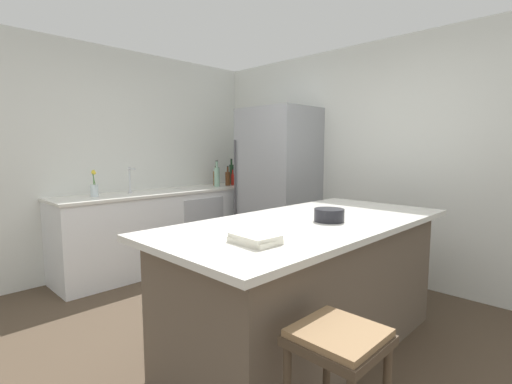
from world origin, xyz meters
name	(u,v)px	position (x,y,z in m)	size (l,w,h in m)	color
ground_plane	(234,353)	(0.00, 0.00, 0.00)	(7.20, 7.20, 0.00)	#4C3D2D
wall_rear	(385,162)	(0.00, 2.25, 1.30)	(6.00, 0.10, 2.60)	silver
wall_left	(88,161)	(-2.45, 0.00, 1.30)	(0.10, 6.00, 2.60)	silver
counter_run_left	(168,228)	(-2.09, 0.79, 0.47)	(0.65, 2.66, 0.93)	white
kitchen_island	(309,284)	(0.32, 0.44, 0.47)	(1.08, 2.30, 0.94)	brown
refrigerator	(278,187)	(-1.20, 1.84, 0.97)	(0.86, 0.76, 1.94)	#93969B
bar_stool	(338,358)	(1.06, -0.36, 0.56)	(0.36, 0.36, 0.69)	#473828
sink_faucet	(130,180)	(-2.14, 0.34, 1.09)	(0.15, 0.05, 0.30)	silver
flower_vase	(94,188)	(-2.12, -0.08, 1.03)	(0.08, 0.08, 0.28)	silver
soda_bottle	(241,175)	(-2.07, 2.01, 1.06)	(0.06, 0.06, 0.31)	silver
wine_bottle	(232,174)	(-2.15, 1.90, 1.08)	(0.06, 0.06, 0.37)	#19381E
hot_sauce_bottle	(233,179)	(-2.04, 1.82, 1.02)	(0.05, 0.05, 0.22)	red
syrup_bottle	(228,178)	(-2.03, 1.72, 1.03)	(0.07, 0.07, 0.27)	#5B3319
whiskey_bottle	(216,178)	(-2.16, 1.62, 1.04)	(0.08, 0.08, 0.27)	brown
gin_bottle	(217,176)	(-2.03, 1.52, 1.07)	(0.07, 0.07, 0.35)	#8CB79E
cookbook_stack	(255,239)	(0.49, -0.29, 0.96)	(0.26, 0.19, 0.05)	silver
mixing_bowl	(329,215)	(0.43, 0.50, 0.98)	(0.21, 0.21, 0.09)	black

